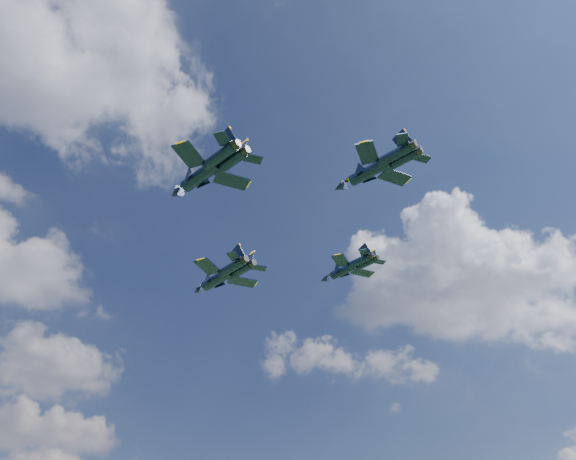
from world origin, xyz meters
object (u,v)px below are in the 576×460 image
at_px(jet_left, 199,176).
at_px(jet_right, 343,271).
at_px(jet_slot, 367,172).
at_px(jet_lead, 216,279).

xyz_separation_m(jet_left, jet_right, (34.81, 10.15, -0.90)).
bearing_deg(jet_right, jet_slot, -132.02).
height_order(jet_right, jet_slot, jet_slot).
bearing_deg(jet_left, jet_slot, -49.40).
distance_m(jet_left, jet_slot, 25.69).
relative_size(jet_left, jet_right, 1.27).
relative_size(jet_lead, jet_slot, 1.14).
xyz_separation_m(jet_lead, jet_right, (20.28, -13.48, 1.53)).
bearing_deg(jet_right, jet_left, -176.78).
distance_m(jet_left, jet_right, 36.27).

